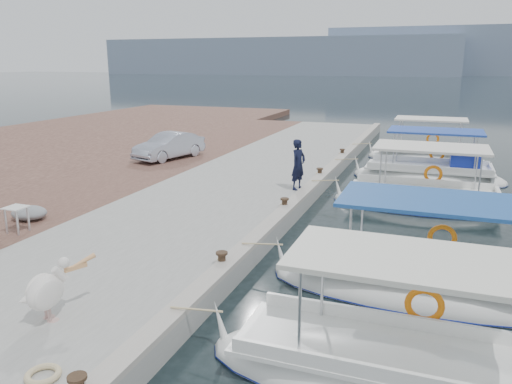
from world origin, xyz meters
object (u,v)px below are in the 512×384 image
fishing_caique_d (430,176)px  fishing_caique_e (425,158)px  fisherman (298,165)px  fishing_caique_b (424,289)px  pelican (47,290)px  parked_car (169,146)px  fishing_caique_c (422,204)px  fishing_caique_a (398,379)px

fishing_caique_d → fishing_caique_e: bearing=94.6°
fishing_caique_e → fisherman: bearing=-112.1°
fishing_caique_b → fishing_caique_e: bearing=91.9°
fishing_caique_d → fishing_caique_e: 4.82m
pelican → fisherman: size_ratio=0.76×
fishing_caique_b → pelican: 7.92m
parked_car → fisherman: bearing=-10.8°
fishing_caique_c → pelican: (-6.09, -11.81, 0.95)m
pelican → fishing_caique_b: bearing=35.1°
fishing_caique_e → parked_car: size_ratio=1.57×
fishing_caique_d → fishing_caique_c: bearing=-92.3°
fishing_caique_c → pelican: bearing=-117.3°
fishing_caique_c → fishing_caique_e: bearing=91.2°
fishing_caique_e → parked_car: bearing=-150.7°
fishing_caique_b → fishing_caique_e: 16.66m
fishing_caique_b → parked_car: 15.88m
fishing_caique_d → pelican: (-6.27, -16.37, 0.88)m
fishing_caique_b → fisherman: 8.04m
fisherman → fishing_caique_b: bearing=-122.6°
fishing_caique_b → parked_car: bearing=140.5°
fishing_caique_a → pelican: bearing=-171.5°
fishing_caique_e → pelican: fishing_caique_e is taller
fishing_caique_c → parked_car: bearing=166.8°
fishing_caique_a → parked_car: (-11.96, 13.68, 1.00)m
fishing_caique_d → fishing_caique_e: (-0.38, 4.80, -0.07)m
fishing_caique_d → parked_car: bearing=-171.7°
fishing_caique_c → fisherman: bearing=-168.3°
fishing_caique_b → fishing_caique_d: size_ratio=1.08×
fishing_caique_a → fishing_caique_d: bearing=89.6°
fishing_caique_e → parked_car: 13.45m
fishing_caique_c → fishing_caique_e: size_ratio=1.07×
fishing_caique_d → pelican: fishing_caique_d is taller
fishing_caique_e → parked_car: (-11.69, -6.57, 1.00)m
fishing_caique_e → fishing_caique_b: bearing=-88.1°
fishing_caique_c → parked_car: (-11.89, 2.79, 1.00)m
fishing_caique_b → fishing_caique_e: same height
fishing_caique_b → pelican: (-6.43, -4.53, 0.95)m
fishing_caique_b → fishing_caique_d: 11.85m
pelican → parked_car: size_ratio=0.37×
fishing_caique_d → fisherman: bearing=-129.9°
fishing_caique_c → parked_car: size_ratio=1.68×
fishing_caique_d → pelican: size_ratio=4.65×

